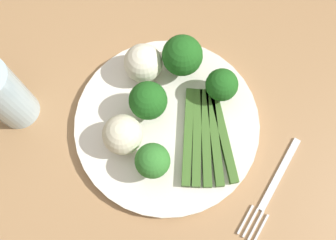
{
  "coord_description": "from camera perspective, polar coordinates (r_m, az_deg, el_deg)",
  "views": [
    {
      "loc": [
        -0.13,
        0.14,
        1.29
      ],
      "look_at": [
        -0.03,
        -0.0,
        0.76
      ],
      "focal_mm": 40.53,
      "sensor_mm": 36.0,
      "label": 1
    }
  ],
  "objects": [
    {
      "name": "plate",
      "position": [
        0.56,
        -0.0,
        -0.39
      ],
      "size": [
        0.27,
        0.27,
        0.01
      ],
      "primitive_type": "cylinder",
      "color": "silver",
      "rests_on": "dining_table"
    },
    {
      "name": "dining_table",
      "position": [
        0.67,
        -1.95,
        -2.14
      ],
      "size": [
        1.26,
        0.96,
        0.74
      ],
      "color": "#9E754C",
      "rests_on": "ground_plane"
    },
    {
      "name": "broccoli_back_right",
      "position": [
        0.53,
        -3.24,
        2.62
      ],
      "size": [
        0.05,
        0.05,
        0.07
      ],
      "color": "#4C7F2B",
      "rests_on": "plate"
    },
    {
      "name": "asparagus_bundle",
      "position": [
        0.55,
        5.66,
        -2.43
      ],
      "size": [
        0.14,
        0.15,
        0.01
      ],
      "rotation": [
        0.0,
        0.0,
        2.22
      ],
      "color": "#3D6626",
      "rests_on": "plate"
    },
    {
      "name": "cauliflower_near_fork",
      "position": [
        0.56,
        -3.76,
        8.54
      ],
      "size": [
        0.06,
        0.06,
        0.06
      ],
      "primitive_type": "sphere",
      "color": "silver",
      "rests_on": "plate"
    },
    {
      "name": "water_glass",
      "position": [
        0.57,
        -23.48,
        3.44
      ],
      "size": [
        0.06,
        0.06,
        0.12
      ],
      "primitive_type": "cylinder",
      "color": "silver",
      "rests_on": "dining_table"
    },
    {
      "name": "fork",
      "position": [
        0.57,
        15.29,
        -9.97
      ],
      "size": [
        0.03,
        0.17,
        0.0
      ],
      "rotation": [
        0.0,
        0.0,
        1.66
      ],
      "color": "silver",
      "rests_on": "dining_table"
    },
    {
      "name": "ground_plane",
      "position": [
        1.31,
        -1.02,
        -10.0
      ],
      "size": [
        6.0,
        6.0,
        0.02
      ],
      "primitive_type": "cube",
      "color": "gray"
    },
    {
      "name": "broccoli_left",
      "position": [
        0.55,
        2.16,
        9.61
      ],
      "size": [
        0.06,
        0.06,
        0.07
      ],
      "color": "#4C7F2B",
      "rests_on": "plate"
    },
    {
      "name": "broccoli_front",
      "position": [
        0.55,
        8.08,
        5.22
      ],
      "size": [
        0.05,
        0.05,
        0.06
      ],
      "color": "#4C7F2B",
      "rests_on": "plate"
    },
    {
      "name": "broccoli_near_center",
      "position": [
        0.51,
        -2.34,
        -6.17
      ],
      "size": [
        0.05,
        0.05,
        0.06
      ],
      "color": "#609E3D",
      "rests_on": "plate"
    },
    {
      "name": "cauliflower_right",
      "position": [
        0.53,
        -6.83,
        -2.2
      ],
      "size": [
        0.06,
        0.06,
        0.06
      ],
      "primitive_type": "sphere",
      "color": "beige",
      "rests_on": "plate"
    }
  ]
}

